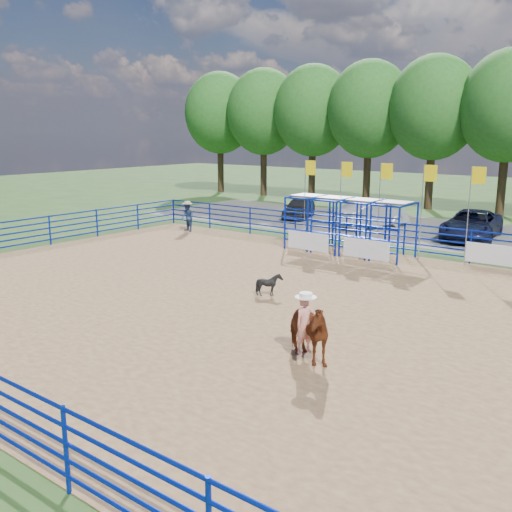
# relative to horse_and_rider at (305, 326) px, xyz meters

# --- Properties ---
(ground) EXTENTS (120.00, 120.00, 0.00)m
(ground) POSITION_rel_horse_and_rider_xyz_m (-3.09, 3.24, -0.91)
(ground) COLOR #305020
(ground) RESTS_ON ground
(arena_dirt) EXTENTS (30.00, 20.00, 0.02)m
(arena_dirt) POSITION_rel_horse_and_rider_xyz_m (-3.09, 3.24, -0.90)
(arena_dirt) COLOR #916D48
(arena_dirt) RESTS_ON ground
(gravel_strip) EXTENTS (40.00, 10.00, 0.01)m
(gravel_strip) POSITION_rel_horse_and_rider_xyz_m (-3.09, 20.24, -0.91)
(gravel_strip) COLOR slate
(gravel_strip) RESTS_ON ground
(horse_and_rider) EXTENTS (2.06, 1.56, 2.47)m
(horse_and_rider) POSITION_rel_horse_and_rider_xyz_m (0.00, 0.00, 0.00)
(horse_and_rider) COLOR brown
(horse_and_rider) RESTS_ON arena_dirt
(calf) EXTENTS (0.82, 0.74, 0.82)m
(calf) POSITION_rel_horse_and_rider_xyz_m (-4.04, 4.03, -0.49)
(calf) COLOR black
(calf) RESTS_ON arena_dirt
(spectator_cowboy) EXTENTS (0.93, 0.81, 1.68)m
(spectator_cowboy) POSITION_rel_horse_and_rider_xyz_m (-15.30, 11.63, -0.05)
(spectator_cowboy) COLOR navy
(spectator_cowboy) RESTS_ON arena_dirt
(car_a) EXTENTS (2.73, 4.17, 1.32)m
(car_a) POSITION_rel_horse_and_rider_xyz_m (-13.21, 19.88, -0.24)
(car_a) COLOR black
(car_a) RESTS_ON gravel_strip
(car_b) EXTENTS (3.10, 4.97, 1.55)m
(car_b) POSITION_rel_horse_and_rider_xyz_m (-7.69, 19.28, -0.13)
(car_b) COLOR #92959A
(car_b) RESTS_ON gravel_strip
(car_c) EXTENTS (3.13, 5.70, 1.51)m
(car_c) POSITION_rel_horse_and_rider_xyz_m (-1.87, 19.18, -0.15)
(car_c) COLOR #151835
(car_c) RESTS_ON gravel_strip
(perimeter_fence) EXTENTS (30.10, 20.10, 1.50)m
(perimeter_fence) POSITION_rel_horse_and_rider_xyz_m (-3.09, 3.24, -0.16)
(perimeter_fence) COLOR #071F9D
(perimeter_fence) RESTS_ON ground
(chute_assembly) EXTENTS (19.32, 2.41, 4.20)m
(chute_assembly) POSITION_rel_horse_and_rider_xyz_m (-4.99, 12.08, 0.35)
(chute_assembly) COLOR #071F9D
(chute_assembly) RESTS_ON ground
(treeline) EXTENTS (56.40, 6.40, 11.24)m
(treeline) POSITION_rel_horse_and_rider_xyz_m (-3.09, 29.24, 6.62)
(treeline) COLOR #3F2B19
(treeline) RESTS_ON ground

